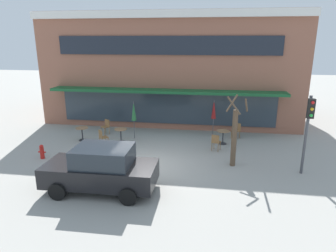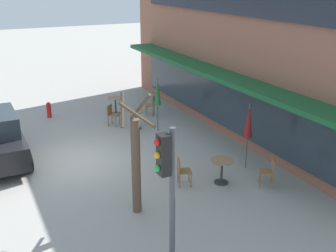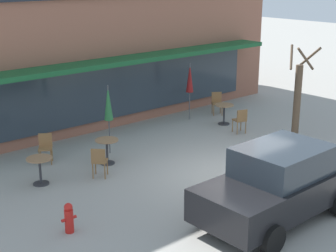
% 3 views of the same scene
% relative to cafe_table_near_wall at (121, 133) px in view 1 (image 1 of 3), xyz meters
% --- Properties ---
extents(ground_plane, '(80.00, 80.00, 0.00)m').
position_rel_cafe_table_near_wall_xyz_m(ground_plane, '(2.13, -3.11, -0.52)').
color(ground_plane, '#9E9B93').
extents(building_facade, '(16.86, 9.10, 7.25)m').
position_rel_cafe_table_near_wall_xyz_m(building_facade, '(2.13, 6.86, 3.11)').
color(building_facade, '#935B47').
rests_on(building_facade, ground).
extents(cafe_table_near_wall, '(0.70, 0.70, 0.76)m').
position_rel_cafe_table_near_wall_xyz_m(cafe_table_near_wall, '(0.00, 0.00, 0.00)').
color(cafe_table_near_wall, '#333338').
rests_on(cafe_table_near_wall, ground).
extents(cafe_table_streetside, '(0.70, 0.70, 0.76)m').
position_rel_cafe_table_near_wall_xyz_m(cafe_table_streetside, '(-2.25, -0.09, 0.00)').
color(cafe_table_streetside, '#333338').
rests_on(cafe_table_streetside, ground).
extents(cafe_table_by_tree, '(0.70, 0.70, 0.76)m').
position_rel_cafe_table_near_wall_xyz_m(cafe_table_by_tree, '(5.66, 0.51, 0.00)').
color(cafe_table_by_tree, '#333338').
rests_on(cafe_table_by_tree, ground).
extents(patio_umbrella_green_folded, '(0.28, 0.28, 2.20)m').
position_rel_cafe_table_near_wall_xyz_m(patio_umbrella_green_folded, '(0.59, 0.72, 1.11)').
color(patio_umbrella_green_folded, '#4C4C51').
rests_on(patio_umbrella_green_folded, ground).
extents(patio_umbrella_cream_folded, '(0.28, 0.28, 2.20)m').
position_rel_cafe_table_near_wall_xyz_m(patio_umbrella_cream_folded, '(5.11, 1.82, 1.11)').
color(patio_umbrella_cream_folded, '#4C4C51').
rests_on(patio_umbrella_cream_folded, ground).
extents(cafe_chair_0, '(0.51, 0.51, 0.89)m').
position_rel_cafe_table_near_wall_xyz_m(cafe_chair_0, '(5.27, -0.65, 0.01)').
color(cafe_chair_0, olive).
rests_on(cafe_chair_0, ground).
extents(cafe_chair_1, '(0.56, 0.56, 0.89)m').
position_rel_cafe_table_near_wall_xyz_m(cafe_chair_1, '(6.46, 1.65, 0.01)').
color(cafe_chair_1, olive).
rests_on(cafe_chair_1, ground).
extents(cafe_chair_2, '(0.55, 0.55, 0.89)m').
position_rel_cafe_table_near_wall_xyz_m(cafe_chair_2, '(-1.34, 1.30, 0.01)').
color(cafe_chair_2, olive).
rests_on(cafe_chair_2, ground).
extents(cafe_chair_3, '(0.57, 0.57, 0.89)m').
position_rel_cafe_table_near_wall_xyz_m(cafe_chair_3, '(-0.79, -0.76, 0.01)').
color(cafe_chair_3, olive).
rests_on(cafe_chair_3, ground).
extents(parked_sedan, '(4.22, 2.05, 1.76)m').
position_rel_cafe_table_near_wall_xyz_m(parked_sedan, '(0.97, -5.54, 0.36)').
color(parked_sedan, black).
rests_on(parked_sedan, ground).
extents(street_tree, '(1.00, 0.99, 3.24)m').
position_rel_cafe_table_near_wall_xyz_m(street_tree, '(6.04, -2.42, 0.96)').
color(street_tree, brown).
rests_on(street_tree, ground).
extents(traffic_light_pole, '(0.26, 0.44, 3.40)m').
position_rel_cafe_table_near_wall_xyz_m(traffic_light_pole, '(8.93, -2.91, 1.78)').
color(traffic_light_pole, '#47474C').
rests_on(traffic_light_pole, ground).
extents(fire_hydrant, '(0.36, 0.20, 0.71)m').
position_rel_cafe_table_near_wall_xyz_m(fire_hydrant, '(-3.05, -2.94, -0.16)').
color(fire_hydrant, red).
rests_on(fire_hydrant, ground).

